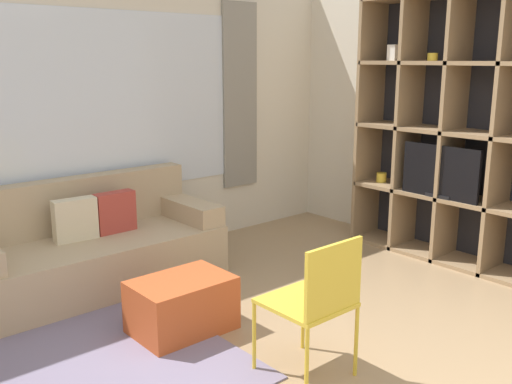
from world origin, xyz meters
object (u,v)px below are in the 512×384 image
at_px(shelving_unit, 454,132).
at_px(folding_chair, 317,297).
at_px(couch_main, 91,249).
at_px(ottoman, 182,305).

relative_size(shelving_unit, folding_chair, 2.78).
height_order(shelving_unit, folding_chair, shelving_unit).
xyz_separation_m(shelving_unit, couch_main, (-2.82, 1.55, -0.88)).
distance_m(shelving_unit, ottoman, 2.92).
height_order(couch_main, folding_chair, same).
relative_size(shelving_unit, couch_main, 1.16).
bearing_deg(shelving_unit, folding_chair, -165.32).
bearing_deg(couch_main, folding_chair, -80.90).
bearing_deg(couch_main, shelving_unit, -28.73).
bearing_deg(folding_chair, shelving_unit, -165.32).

